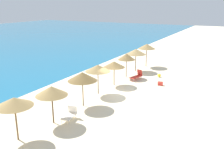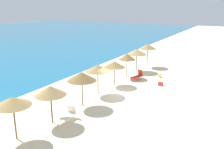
{
  "view_description": "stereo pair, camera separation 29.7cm",
  "coord_description": "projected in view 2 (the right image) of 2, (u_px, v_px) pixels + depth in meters",
  "views": [
    {
      "loc": [
        -19.11,
        -9.47,
        7.95
      ],
      "look_at": [
        0.99,
        1.12,
        1.5
      ],
      "focal_mm": 40.09,
      "sensor_mm": 36.0,
      "label": 1
    },
    {
      "loc": [
        -18.97,
        -9.73,
        7.95
      ],
      "look_at": [
        0.99,
        1.12,
        1.5
      ],
      "focal_mm": 40.09,
      "sensor_mm": 36.0,
      "label": 2
    }
  ],
  "objects": [
    {
      "name": "beach_umbrella_6",
      "position": [
        127.0,
        57.0,
        27.43
      ],
      "size": [
        1.93,
        1.93,
        2.69
      ],
      "color": "brown",
      "rests_on": "ground_plane"
    },
    {
      "name": "ground_plane",
      "position": [
        118.0,
        95.0,
        22.68
      ],
      "size": [
        160.0,
        160.0,
        0.0
      ],
      "primitive_type": "plane",
      "color": "beige"
    },
    {
      "name": "lounge_chair_0",
      "position": [
        69.0,
        114.0,
        17.74
      ],
      "size": [
        1.39,
        0.88,
        0.92
      ],
      "rotation": [
        0.0,
        0.0,
        1.74
      ],
      "color": "white",
      "rests_on": "ground_plane"
    },
    {
      "name": "beach_umbrella_4",
      "position": [
        98.0,
        68.0,
        22.28
      ],
      "size": [
        2.27,
        2.27,
        2.72
      ],
      "color": "brown",
      "rests_on": "ground_plane"
    },
    {
      "name": "beach_umbrella_5",
      "position": [
        114.0,
        64.0,
        24.79
      ],
      "size": [
        2.16,
        2.16,
        2.46
      ],
      "color": "brown",
      "rests_on": "ground_plane"
    },
    {
      "name": "beach_ball",
      "position": [
        160.0,
        76.0,
        27.98
      ],
      "size": [
        0.39,
        0.39,
        0.39
      ],
      "primitive_type": "sphere",
      "color": "yellow",
      "rests_on": "ground_plane"
    },
    {
      "name": "beach_umbrella_1",
      "position": [
        13.0,
        102.0,
        14.58
      ],
      "size": [
        2.2,
        2.2,
        2.73
      ],
      "color": "brown",
      "rests_on": "ground_plane"
    },
    {
      "name": "lounge_chair_1",
      "position": [
        137.0,
        76.0,
        27.02
      ],
      "size": [
        1.72,
        1.0,
        1.01
      ],
      "rotation": [
        0.0,
        0.0,
        1.31
      ],
      "color": "red",
      "rests_on": "ground_plane"
    },
    {
      "name": "cooler_box",
      "position": [
        161.0,
        84.0,
        25.15
      ],
      "size": [
        0.38,
        0.54,
        0.37
      ],
      "primitive_type": "cube",
      "rotation": [
        0.0,
        0.0,
        1.73
      ],
      "color": "red",
      "rests_on": "ground_plane"
    },
    {
      "name": "beach_umbrella_2",
      "position": [
        50.0,
        91.0,
        16.73
      ],
      "size": [
        2.17,
        2.17,
        2.67
      ],
      "color": "brown",
      "rests_on": "ground_plane"
    },
    {
      "name": "beach_umbrella_3",
      "position": [
        82.0,
        76.0,
        19.58
      ],
      "size": [
        2.33,
        2.33,
        2.81
      ],
      "color": "brown",
      "rests_on": "ground_plane"
    },
    {
      "name": "beach_umbrella_7",
      "position": [
        137.0,
        52.0,
        29.95
      ],
      "size": [
        2.43,
        2.43,
        2.73
      ],
      "color": "brown",
      "rests_on": "ground_plane"
    },
    {
      "name": "beach_umbrella_8",
      "position": [
        148.0,
        46.0,
        32.19
      ],
      "size": [
        2.22,
        2.22,
        2.96
      ],
      "color": "brown",
      "rests_on": "ground_plane"
    }
  ]
}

